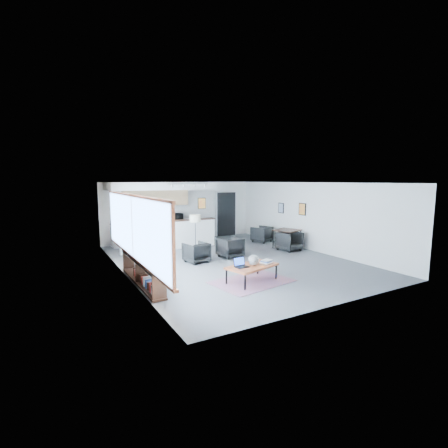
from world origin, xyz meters
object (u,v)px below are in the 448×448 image
laptop (240,264)px  armchair_left (196,251)px  armchair_right (230,246)px  dining_chair_far (262,235)px  dining_table (287,231)px  dining_chair_near (289,242)px  coffee_table (252,266)px  book_stack (267,261)px  microwave (176,216)px  ceramic_pot (254,260)px  floor_lamp (195,220)px

laptop → armchair_left: armchair_left is taller
armchair_right → dining_chair_far: size_ratio=1.20×
dining_chair_far → armchair_left: bearing=4.4°
dining_table → dining_chair_near: dining_table is taller
laptop → armchair_left: size_ratio=0.48×
dining_table → dining_chair_far: bearing=94.5°
dining_chair_near → armchair_left: bearing=172.0°
coffee_table → book_stack: size_ratio=4.26×
armchair_left → microwave: 3.94m
coffee_table → dining_chair_near: size_ratio=2.25×
dining_chair_near → microwave: microwave is taller
laptop → armchair_right: 2.94m
dining_chair_near → laptop: bearing=-153.0°
armchair_left → dining_table: size_ratio=0.65×
ceramic_pot → armchair_left: size_ratio=0.38×
microwave → dining_chair_near: bearing=-56.8°
ceramic_pot → microwave: 6.45m
floor_lamp → dining_table: bearing=-16.1°
armchair_right → floor_lamp: bearing=-63.2°
dining_chair_near → dining_chair_far: size_ratio=1.06×
armchair_left → microwave: (0.75, 3.79, 0.76)m
ceramic_pot → book_stack: ceramic_pot is taller
dining_chair_near → dining_chair_far: dining_chair_near is taller
coffee_table → armchair_right: armchair_right is taller
armchair_right → microwave: bearing=-85.8°
coffee_table → armchair_right: (0.90, 2.69, -0.03)m
floor_lamp → dining_chair_far: 3.55m
dining_table → dining_chair_near: bearing=-118.2°
armchair_right → dining_table: bearing=-179.9°
dining_table → floor_lamp: bearing=163.9°
laptop → armchair_right: size_ratio=0.45×
dining_chair_far → book_stack: bearing=35.0°
dining_chair_near → ceramic_pot: bearing=-149.7°
ceramic_pot → microwave: bearing=87.5°
book_stack → dining_chair_near: size_ratio=0.53×
book_stack → floor_lamp: (-0.34, 3.93, 0.74)m
armchair_right → dining_chair_near: (2.53, -0.20, -0.04)m
armchair_right → dining_chair_near: 2.53m
coffee_table → floor_lamp: 4.02m
armchair_left → ceramic_pot: bearing=90.4°
laptop → book_stack: laptop is taller
book_stack → floor_lamp: 4.02m
dining_chair_far → microwave: microwave is taller
dining_chair_near → coffee_table: bearing=-150.2°
laptop → microwave: 6.44m
microwave → laptop: bearing=-101.2°
armchair_right → dining_table: armchair_right is taller
book_stack → dining_chair_far: 5.39m
armchair_right → dining_table: 2.78m
dining_table → dining_chair_far: (-0.12, 1.53, -0.35)m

